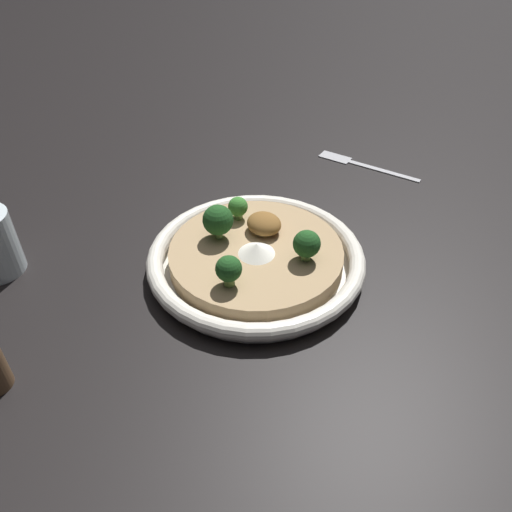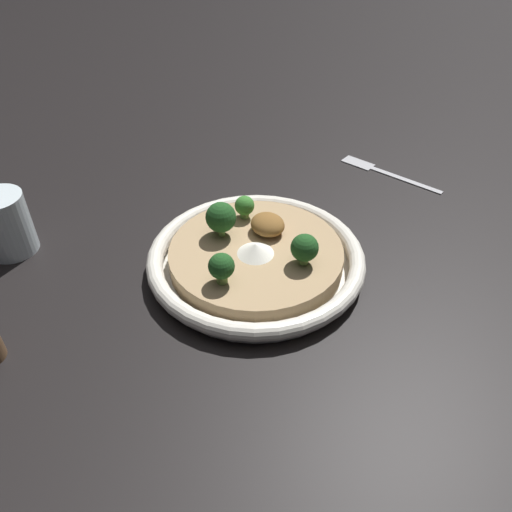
# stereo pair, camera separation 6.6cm
# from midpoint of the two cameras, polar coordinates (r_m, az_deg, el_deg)

# --- Properties ---
(ground_plane) EXTENTS (6.00, 6.00, 0.00)m
(ground_plane) POSITION_cam_midpoint_polar(r_m,az_deg,el_deg) (0.67, -2.80, -1.50)
(ground_plane) COLOR black
(risotto_bowl) EXTENTS (0.29, 0.29, 0.03)m
(risotto_bowl) POSITION_cam_midpoint_polar(r_m,az_deg,el_deg) (0.66, -2.85, -0.35)
(risotto_bowl) COLOR silver
(risotto_bowl) RESTS_ON ground_plane
(cheese_sprinkle) EXTENTS (0.05, 0.05, 0.02)m
(cheese_sprinkle) POSITION_cam_midpoint_polar(r_m,az_deg,el_deg) (0.64, -2.89, 0.72)
(cheese_sprinkle) COLOR white
(cheese_sprinkle) RESTS_ON risotto_bowl
(crispy_onion_garnish) EXTENTS (0.05, 0.04, 0.03)m
(crispy_onion_garnish) POSITION_cam_midpoint_polar(r_m,az_deg,el_deg) (0.67, -1.88, 3.61)
(crispy_onion_garnish) COLOR brown
(crispy_onion_garnish) RESTS_ON risotto_bowl
(broccoli_back_left) EXTENTS (0.03, 0.03, 0.03)m
(broccoli_back_left) POSITION_cam_midpoint_polar(r_m,az_deg,el_deg) (0.70, -4.79, 5.47)
(broccoli_back_left) COLOR #668E47
(broccoli_back_left) RESTS_ON risotto_bowl
(broccoli_left) EXTENTS (0.04, 0.04, 0.05)m
(broccoli_left) POSITION_cam_midpoint_polar(r_m,az_deg,el_deg) (0.66, -7.25, 3.96)
(broccoli_left) COLOR #759E4C
(broccoli_left) RESTS_ON risotto_bowl
(broccoli_right) EXTENTS (0.04, 0.04, 0.04)m
(broccoli_right) POSITION_cam_midpoint_polar(r_m,az_deg,el_deg) (0.62, 2.80, 1.23)
(broccoli_right) COLOR #759E4C
(broccoli_right) RESTS_ON risotto_bowl
(broccoli_front_right) EXTENTS (0.03, 0.03, 0.04)m
(broccoli_front_right) POSITION_cam_midpoint_polar(r_m,az_deg,el_deg) (0.58, -6.37, -1.69)
(broccoli_front_right) COLOR #759E4C
(broccoli_front_right) RESTS_ON risotto_bowl
(fork_utensil) EXTENTS (0.18, 0.07, 0.00)m
(fork_utensil) POSITION_cam_midpoint_polar(r_m,az_deg,el_deg) (0.92, 9.51, 10.35)
(fork_utensil) COLOR #B7B7BC
(fork_utensil) RESTS_ON ground_plane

